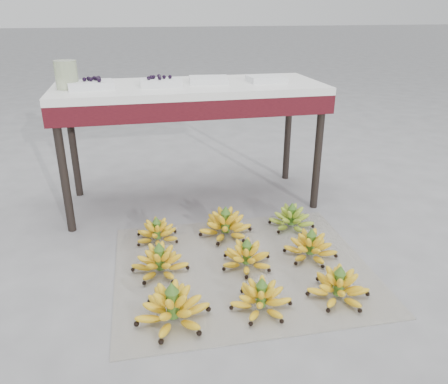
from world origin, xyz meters
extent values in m
plane|color=slate|center=(0.00, 0.00, 0.00)|extent=(60.00, 60.00, 0.00)
cube|color=silver|center=(-0.03, 0.00, 0.00)|extent=(1.27, 1.08, 0.01)
ellipsoid|color=yellow|center=(-0.41, -0.33, 0.05)|extent=(0.33, 0.33, 0.09)
ellipsoid|color=yellow|center=(-0.41, -0.33, 0.09)|extent=(0.23, 0.23, 0.07)
ellipsoid|color=yellow|center=(-0.41, -0.33, 0.13)|extent=(0.15, 0.15, 0.06)
cylinder|color=#3B661F|center=(-0.41, -0.33, 0.09)|extent=(0.05, 0.05, 0.13)
cone|color=#3B661F|center=(-0.41, -0.33, 0.17)|extent=(0.06, 0.06, 0.05)
ellipsoid|color=yellow|center=(-0.04, -0.34, 0.04)|extent=(0.33, 0.33, 0.08)
ellipsoid|color=yellow|center=(-0.04, -0.34, 0.08)|extent=(0.23, 0.23, 0.06)
ellipsoid|color=yellow|center=(-0.04, -0.34, 0.11)|extent=(0.15, 0.15, 0.05)
cylinder|color=#3B661F|center=(-0.04, -0.34, 0.08)|extent=(0.04, 0.04, 0.11)
cone|color=#3B661F|center=(-0.04, -0.34, 0.15)|extent=(0.05, 0.05, 0.04)
ellipsoid|color=yellow|center=(0.32, -0.33, 0.05)|extent=(0.34, 0.34, 0.08)
ellipsoid|color=yellow|center=(0.32, -0.33, 0.08)|extent=(0.24, 0.24, 0.06)
ellipsoid|color=yellow|center=(0.32, -0.33, 0.12)|extent=(0.16, 0.16, 0.05)
cylinder|color=#3B661F|center=(0.32, -0.33, 0.08)|extent=(0.04, 0.04, 0.11)
cone|color=#3B661F|center=(0.32, -0.33, 0.15)|extent=(0.05, 0.05, 0.04)
ellipsoid|color=yellow|center=(-0.44, 0.04, 0.05)|extent=(0.31, 0.31, 0.08)
ellipsoid|color=yellow|center=(-0.44, 0.04, 0.08)|extent=(0.22, 0.22, 0.06)
ellipsoid|color=yellow|center=(-0.44, 0.04, 0.12)|extent=(0.14, 0.14, 0.05)
cylinder|color=#3B661F|center=(-0.44, 0.04, 0.08)|extent=(0.04, 0.04, 0.11)
cone|color=#3B661F|center=(-0.44, 0.04, 0.15)|extent=(0.05, 0.05, 0.04)
ellipsoid|color=yellow|center=(-0.01, 0.00, 0.04)|extent=(0.29, 0.29, 0.08)
ellipsoid|color=yellow|center=(-0.01, 0.00, 0.08)|extent=(0.21, 0.21, 0.06)
ellipsoid|color=yellow|center=(-0.01, 0.00, 0.11)|extent=(0.13, 0.13, 0.05)
cylinder|color=#3B661F|center=(-0.01, 0.00, 0.08)|extent=(0.04, 0.04, 0.11)
cone|color=#3B661F|center=(-0.01, 0.00, 0.15)|extent=(0.05, 0.05, 0.04)
ellipsoid|color=yellow|center=(0.34, 0.02, 0.05)|extent=(0.35, 0.35, 0.08)
ellipsoid|color=yellow|center=(0.34, 0.02, 0.08)|extent=(0.24, 0.24, 0.06)
ellipsoid|color=yellow|center=(0.34, 0.02, 0.11)|extent=(0.16, 0.16, 0.05)
cylinder|color=#3B661F|center=(0.34, 0.02, 0.08)|extent=(0.04, 0.04, 0.11)
cone|color=#3B661F|center=(0.34, 0.02, 0.15)|extent=(0.05, 0.05, 0.04)
ellipsoid|color=yellow|center=(-0.43, 0.36, 0.04)|extent=(0.27, 0.27, 0.07)
ellipsoid|color=yellow|center=(-0.43, 0.36, 0.07)|extent=(0.19, 0.19, 0.05)
ellipsoid|color=yellow|center=(-0.43, 0.36, 0.10)|extent=(0.12, 0.12, 0.04)
cylinder|color=#3B661F|center=(-0.43, 0.36, 0.07)|extent=(0.04, 0.04, 0.10)
cone|color=#3B661F|center=(-0.43, 0.36, 0.14)|extent=(0.05, 0.05, 0.04)
ellipsoid|color=yellow|center=(-0.04, 0.34, 0.05)|extent=(0.35, 0.35, 0.09)
ellipsoid|color=yellow|center=(-0.04, 0.34, 0.09)|extent=(0.25, 0.25, 0.07)
ellipsoid|color=yellow|center=(-0.04, 0.34, 0.12)|extent=(0.16, 0.16, 0.05)
cylinder|color=#3B661F|center=(-0.04, 0.34, 0.09)|extent=(0.05, 0.05, 0.12)
cone|color=#3B661F|center=(-0.04, 0.34, 0.17)|extent=(0.06, 0.06, 0.04)
ellipsoid|color=#7CA532|center=(0.36, 0.36, 0.04)|extent=(0.33, 0.33, 0.08)
ellipsoid|color=#7CA532|center=(0.36, 0.36, 0.08)|extent=(0.23, 0.23, 0.06)
ellipsoid|color=#7CA532|center=(0.36, 0.36, 0.11)|extent=(0.15, 0.15, 0.05)
cylinder|color=#3B661F|center=(0.36, 0.36, 0.08)|extent=(0.04, 0.04, 0.11)
cone|color=#3B661F|center=(0.36, 0.36, 0.15)|extent=(0.05, 0.05, 0.04)
cylinder|color=black|center=(-0.90, 0.60, 0.37)|extent=(0.05, 0.05, 0.73)
cylinder|color=black|center=(0.61, 0.60, 0.37)|extent=(0.05, 0.05, 0.73)
cylinder|color=black|center=(-0.90, 1.14, 0.37)|extent=(0.05, 0.05, 0.73)
cylinder|color=black|center=(0.61, 1.14, 0.37)|extent=(0.05, 0.05, 0.73)
cube|color=#520F17|center=(-0.15, 0.87, 0.68)|extent=(1.62, 0.65, 0.11)
cube|color=white|center=(-0.15, 0.87, 0.76)|extent=(1.62, 0.65, 0.04)
cube|color=silver|center=(-0.72, 0.84, 0.80)|extent=(0.27, 0.21, 0.04)
sphere|color=black|center=(-0.72, 0.83, 0.83)|extent=(0.02, 0.02, 0.02)
sphere|color=black|center=(-0.69, 0.86, 0.83)|extent=(0.02, 0.02, 0.02)
sphere|color=black|center=(-0.73, 0.86, 0.83)|extent=(0.02, 0.02, 0.02)
sphere|color=black|center=(-0.68, 0.83, 0.83)|extent=(0.02, 0.02, 0.02)
sphere|color=black|center=(-0.68, 0.88, 0.83)|extent=(0.02, 0.02, 0.02)
sphere|color=black|center=(-0.70, 0.87, 0.83)|extent=(0.02, 0.02, 0.02)
sphere|color=black|center=(-0.67, 0.86, 0.83)|extent=(0.02, 0.02, 0.02)
sphere|color=black|center=(-0.75, 0.83, 0.83)|extent=(0.02, 0.02, 0.02)
sphere|color=black|center=(-0.67, 0.78, 0.83)|extent=(0.02, 0.02, 0.02)
cube|color=silver|center=(-0.32, 0.84, 0.80)|extent=(0.24, 0.18, 0.04)
sphere|color=black|center=(-0.27, 0.84, 0.83)|extent=(0.02, 0.02, 0.02)
sphere|color=black|center=(-0.36, 0.86, 0.83)|extent=(0.02, 0.02, 0.02)
sphere|color=black|center=(-0.33, 0.89, 0.83)|extent=(0.02, 0.02, 0.02)
sphere|color=black|center=(-0.38, 0.85, 0.83)|extent=(0.02, 0.02, 0.02)
sphere|color=black|center=(-0.33, 0.81, 0.83)|extent=(0.02, 0.02, 0.02)
sphere|color=black|center=(-0.30, 0.84, 0.83)|extent=(0.02, 0.02, 0.02)
sphere|color=black|center=(-0.39, 0.82, 0.83)|extent=(0.02, 0.02, 0.02)
cube|color=silver|center=(-0.03, 0.88, 0.80)|extent=(0.25, 0.19, 0.04)
cube|color=silver|center=(0.33, 0.85, 0.80)|extent=(0.23, 0.18, 0.04)
cylinder|color=#DDEDBC|center=(-0.85, 0.85, 0.86)|extent=(0.16, 0.16, 0.16)
camera|label=1|loc=(-0.52, -1.81, 1.21)|focal=35.00mm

